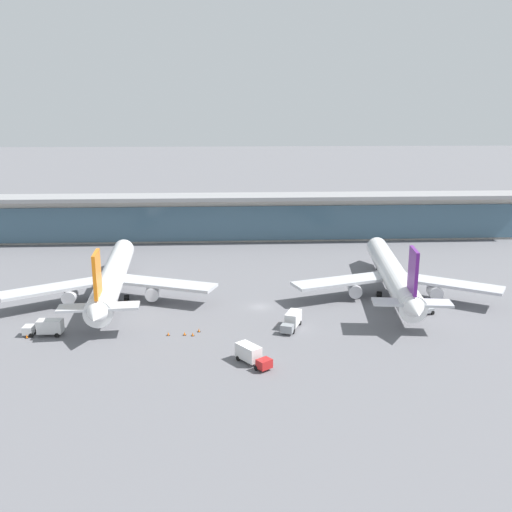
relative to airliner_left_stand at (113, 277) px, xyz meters
name	(u,v)px	position (x,y,z in m)	size (l,w,h in m)	color
ground_plane	(260,307)	(32.78, -7.36, -5.10)	(1200.00, 1200.00, 0.00)	slate
airliner_left_stand	(113,277)	(0.00, 0.00, 0.00)	(46.62, 60.81, 16.18)	white
airliner_centre_stand	(392,274)	(63.69, -0.85, 0.00)	(46.38, 60.75, 16.18)	white
service_truck_near_nose_white	(46,327)	(-8.63, -21.21, -3.40)	(7.36, 2.54, 3.10)	silver
service_truck_under_wing_grey	(292,320)	(38.29, -20.15, -3.40)	(4.95, 7.62, 3.10)	gray
service_truck_mid_apron_red	(251,354)	(29.64, -35.65, -3.40)	(6.19, 7.24, 3.10)	#B21E1E
service_truck_by_tail_grey	(427,310)	(67.36, -13.95, -4.22)	(3.29, 2.65, 2.05)	gray
terminal_building	(248,216)	(32.78, 59.10, 2.77)	(185.54, 12.80, 15.20)	beige
safety_cone_alpha	(168,334)	(14.43, -22.50, -4.78)	(0.62, 0.62, 0.70)	orange
safety_cone_bravo	(27,337)	(-11.94, -22.36, -4.78)	(0.62, 0.62, 0.70)	orange
safety_cone_charlie	(185,334)	(17.51, -22.54, -4.78)	(0.62, 0.62, 0.70)	orange
safety_cone_delta	(193,334)	(19.08, -22.94, -4.78)	(0.62, 0.62, 0.70)	orange
safety_cone_echo	(199,330)	(20.16, -20.99, -4.78)	(0.62, 0.62, 0.70)	orange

